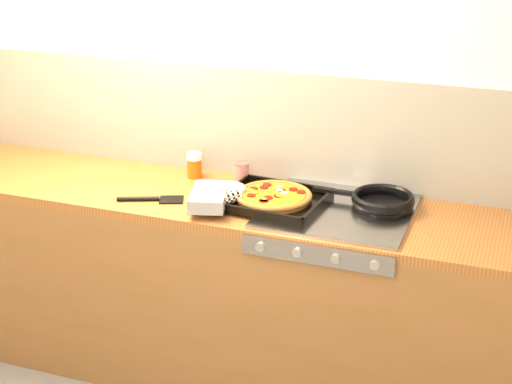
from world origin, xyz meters
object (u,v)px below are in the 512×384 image
at_px(pizza_on_tray, 256,196).
at_px(tomato_can, 241,173).
at_px(frying_pan, 382,200).
at_px(juice_glass, 194,165).

height_order(pizza_on_tray, tomato_can, tomato_can).
xyz_separation_m(frying_pan, juice_glass, (-0.88, 0.07, 0.02)).
relative_size(pizza_on_tray, juice_glass, 4.79).
bearing_deg(frying_pan, pizza_on_tray, -163.07).
distance_m(pizza_on_tray, tomato_can, 0.26).
relative_size(tomato_can, juice_glass, 0.87).
bearing_deg(juice_glass, tomato_can, -1.96).
bearing_deg(pizza_on_tray, juice_glass, 149.63).
distance_m(pizza_on_tray, frying_pan, 0.52).
relative_size(frying_pan, tomato_can, 4.31).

